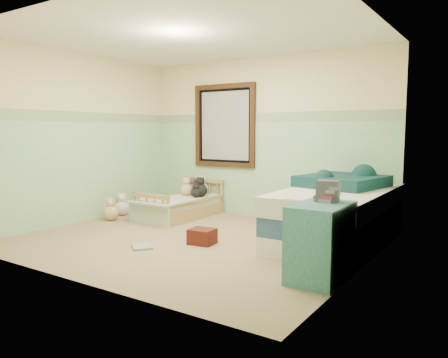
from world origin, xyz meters
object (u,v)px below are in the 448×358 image
Objects in this scene: plush_floor_cream at (122,208)px; twin_bed_frame at (337,234)px; plush_floor_tan at (111,213)px; red_pillow at (202,236)px; dresser at (321,242)px; toddler_bed_frame at (181,211)px; floor_book at (142,246)px.

twin_bed_frame is (3.50, 0.21, -0.01)m from plush_floor_cream.
twin_bed_frame is (3.34, 0.60, -0.01)m from plush_floor_tan.
plush_floor_tan is 2.03m from red_pillow.
dresser is at bearing -76.97° from twin_bed_frame.
plush_floor_cream is 3.51m from twin_bed_frame.
plush_floor_tan is at bearing -133.03° from toddler_bed_frame.
toddler_bed_frame is 1.07m from plush_floor_tan.
floor_book is at bearing -177.11° from dresser.
plush_floor_cream is at bearing -176.49° from twin_bed_frame.
plush_floor_cream reaches higher than twin_bed_frame.
plush_floor_tan is 3.75m from dresser.
toddler_bed_frame is at bearing 46.97° from plush_floor_tan.
plush_floor_cream is 2.10m from floor_book.
floor_book is (-2.15, -0.11, -0.34)m from dresser.
toddler_bed_frame is 3.33m from dresser.
floor_book is (1.51, -0.89, -0.10)m from plush_floor_tan.
twin_bed_frame is at bearing -4.09° from toddler_bed_frame.
toddler_bed_frame is 4.85× the size of red_pillow.
twin_bed_frame is at bearing 35.43° from red_pillow.
toddler_bed_frame is 0.67× the size of twin_bed_frame.
plush_floor_cream is 1.06× the size of plush_floor_tan.
twin_bed_frame reaches higher than toddler_bed_frame.
red_pillow is 0.73m from floor_book.
plush_floor_cream is at bearing -155.67° from toddler_bed_frame.
dresser is 1.74m from red_pillow.
toddler_bed_frame is at bearing 151.88° from dresser.
floor_book is (1.67, -1.27, -0.11)m from plush_floor_cream.
twin_bed_frame is 3.02× the size of dresser.
red_pillow reaches higher than floor_book.
plush_floor_tan is 0.11× the size of twin_bed_frame.
plush_floor_tan reaches higher than red_pillow.
twin_bed_frame reaches higher than red_pillow.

